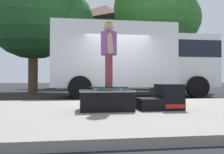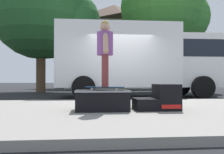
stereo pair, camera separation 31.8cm
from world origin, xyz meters
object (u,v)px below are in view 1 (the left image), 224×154
at_px(box_truck, 134,58).
at_px(street_tree_main, 158,10).
at_px(skater_kid, 109,48).
at_px(kicker_ramp, 163,99).
at_px(street_tree_neighbour, 39,12).
at_px(skate_box, 106,100).
at_px(skateboard, 109,87).

height_order(box_truck, street_tree_main, street_tree_main).
bearing_deg(skater_kid, street_tree_main, 65.89).
xyz_separation_m(kicker_ramp, street_tree_main, (3.53, 10.43, 5.09)).
height_order(street_tree_main, street_tree_neighbour, street_tree_main).
bearing_deg(skate_box, skater_kid, 15.32).
relative_size(skateboard, street_tree_main, 0.10).
xyz_separation_m(skateboard, street_tree_neighbour, (-2.99, 10.03, 4.33)).
distance_m(kicker_ramp, skateboard, 1.15).
relative_size(skate_box, skater_kid, 0.79).
bearing_deg(skater_kid, skateboard, -53.13).
bearing_deg(kicker_ramp, box_truck, 82.77).
height_order(skateboard, skater_kid, skater_kid).
bearing_deg(skateboard, skater_kid, 126.87).
relative_size(skate_box, kicker_ramp, 1.20).
bearing_deg(street_tree_main, skate_box, -114.34).
height_order(skater_kid, box_truck, box_truck).
height_order(skate_box, skater_kid, skater_kid).
distance_m(skate_box, kicker_ramp, 1.19).
bearing_deg(skate_box, street_tree_neighbour, 106.26).
distance_m(box_truck, street_tree_main, 6.90).
xyz_separation_m(skate_box, skater_kid, (0.06, 0.02, 1.05)).
xyz_separation_m(skate_box, street_tree_neighbour, (-2.93, 10.05, 4.58)).
bearing_deg(box_truck, kicker_ramp, -97.23).
relative_size(skater_kid, street_tree_neighbour, 0.17).
relative_size(skate_box, skateboard, 1.32).
xyz_separation_m(skate_box, box_truck, (1.87, 5.38, 1.36)).
distance_m(skate_box, box_truck, 5.85).
distance_m(skater_kid, street_tree_main, 12.11).
relative_size(kicker_ramp, street_tree_neighbour, 0.11).
bearing_deg(street_tree_neighbour, skate_box, -73.74).
relative_size(skate_box, box_truck, 0.15).
distance_m(skateboard, skater_kid, 0.81).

